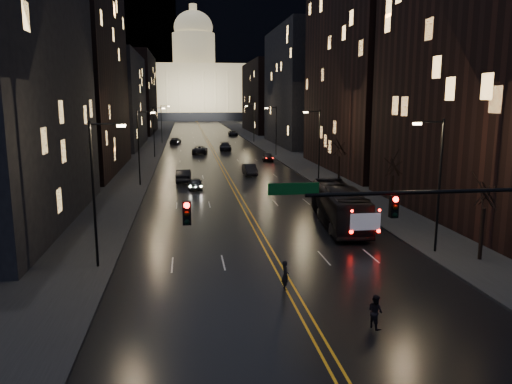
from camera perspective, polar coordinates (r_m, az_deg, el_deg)
name	(u,v)px	position (r m, az deg, el deg)	size (l,w,h in m)	color
ground	(313,330)	(23.38, 6.58, -15.45)	(900.00, 900.00, 0.00)	black
road	(204,134)	(150.76, -5.98, 6.56)	(20.00, 320.00, 0.02)	black
sidewalk_left	(156,135)	(150.89, -11.33, 6.45)	(8.00, 320.00, 0.16)	black
sidewalk_right	(250,134)	(151.91, -0.66, 6.68)	(8.00, 320.00, 0.16)	black
center_line	(204,134)	(150.76, -5.98, 6.57)	(0.62, 320.00, 0.01)	orange
building_left_mid	(72,72)	(76.01, -20.33, 12.73)	(12.00, 30.00, 28.00)	black
building_left_far	(112,101)	(113.38, -16.16, 9.99)	(12.00, 34.00, 20.00)	black
building_left_dist	(134,94)	(161.07, -13.82, 10.84)	(12.00, 40.00, 24.00)	black
building_right_near	(497,78)	(48.26, 25.80, 11.61)	(12.00, 26.00, 24.00)	black
building_right_tall	(372,37)	(75.65, 13.08, 16.92)	(12.00, 30.00, 38.00)	black
building_right_mid	(303,87)	(115.42, 5.34, 11.84)	(12.00, 34.00, 26.00)	black
building_right_dist	(268,97)	(162.49, 1.36, 10.78)	(12.00, 40.00, 22.00)	black
mountain_ridge	(242,28)	(406.60, -1.63, 18.24)	(520.00, 60.00, 130.00)	black
capitol	(195,86)	(270.46, -7.03, 11.89)	(90.00, 50.00, 58.50)	black
traffic_signal	(444,216)	(23.83, 20.74, -2.55)	(17.29, 0.45, 7.00)	black
streetlamp_right_near	(437,179)	(34.79, 19.99, 1.40)	(2.13, 0.25, 9.00)	black
streetlamp_left_near	(96,187)	(31.20, -17.77, 0.55)	(2.13, 0.25, 9.00)	black
streetlamp_right_mid	(318,142)	(62.68, 7.09, 5.73)	(2.13, 0.25, 9.00)	black
streetlamp_left_mid	(140,144)	(60.76, -13.11, 5.39)	(2.13, 0.25, 9.00)	black
streetlamp_right_far	(275,128)	(91.91, 2.20, 7.30)	(2.13, 0.25, 9.00)	black
streetlamp_left_far	(155,129)	(90.61, -11.49, 7.05)	(2.13, 0.25, 9.00)	black
streetlamp_right_dist	(253,121)	(121.52, -0.33, 8.08)	(2.13, 0.25, 9.00)	black
streetlamp_left_dist	(162,122)	(120.54, -10.67, 7.89)	(2.13, 0.25, 9.00)	black
tree_right_near	(485,192)	(34.28, 24.72, 0.00)	(2.40, 2.40, 6.65)	black
tree_right_mid	(394,164)	(46.52, 15.45, 3.11)	(2.40, 2.40, 6.65)	black
tree_right_far	(340,147)	(61.43, 9.54, 5.05)	(2.40, 2.40, 6.65)	black
bus	(339,206)	(41.32, 9.51, -1.61)	(2.75, 11.75, 3.27)	black
oncoming_car_a	(195,183)	(58.03, -6.95, 0.98)	(1.61, 4.00, 1.36)	black
oncoming_car_b	(184,175)	(63.40, -8.27, 1.88)	(1.74, 5.00, 1.65)	black
oncoming_car_c	(200,150)	(96.25, -6.43, 4.82)	(2.61, 5.66, 1.57)	black
oncoming_car_d	(175,141)	(118.62, -9.21, 5.80)	(2.16, 5.32, 1.55)	black
receding_car_a	(250,170)	(68.53, -0.72, 2.58)	(1.61, 4.62, 1.52)	black
receding_car_b	(268,157)	(84.43, 1.34, 4.06)	(1.75, 4.35, 1.48)	black
receding_car_c	(225,147)	(101.79, -3.52, 5.19)	(2.29, 5.63, 1.63)	black
receding_car_d	(233,133)	(144.47, -2.65, 6.73)	(2.47, 5.36, 1.49)	black
pedestrian_a	(285,275)	(27.49, 3.36, -9.48)	(0.60, 0.39, 1.63)	black
pedestrian_b	(375,311)	(23.78, 13.48, -13.13)	(0.77, 0.42, 1.58)	black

